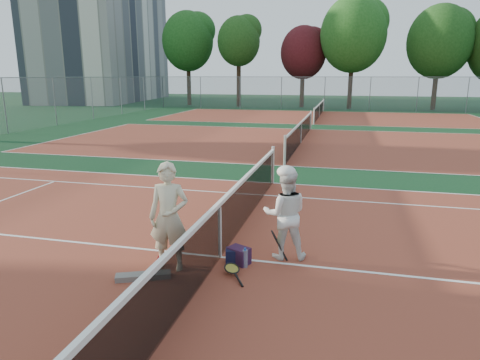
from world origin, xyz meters
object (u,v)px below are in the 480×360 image
player_a (169,217)px  sports_bag_purple (239,255)px  apartment_block (105,40)px  racket_black_held (275,246)px  player_b (285,214)px  racket_red (167,247)px  racket_spare (232,270)px  sports_bag_navy (235,256)px  net_main (220,230)px  water_bottle (245,259)px

player_a → sports_bag_purple: (1.05, 0.45, -0.75)m
apartment_block → racket_black_held: (28.96, -43.93, -7.23)m
player_b → racket_red: 2.09m
apartment_block → racket_spare: apartment_block is taller
player_b → sports_bag_navy: 1.11m
net_main → water_bottle: 0.69m
racket_black_held → racket_spare: bearing=31.9°
player_a → player_b: 1.98m
racket_red → racket_spare: (1.18, -0.17, -0.20)m
net_main → sports_bag_navy: net_main is taller
racket_red → sports_bag_purple: size_ratio=1.58×
sports_bag_navy → sports_bag_purple: (0.06, 0.01, 0.01)m
apartment_block → racket_black_held: size_ratio=40.04×
racket_red → apartment_block: bearing=99.1°
racket_black_held → water_bottle: bearing=21.6°
player_a → racket_red: 0.65m
net_main → racket_red: size_ratio=19.67×
sports_bag_navy → player_a: bearing=-156.0°
racket_red → sports_bag_navy: racket_red is taller
racket_red → racket_black_held: bearing=-6.5°
player_a → racket_red: size_ratio=3.19×
player_a → water_bottle: player_a is taller
apartment_block → player_b: size_ratio=13.95×
racket_spare → sports_bag_navy: (-0.05, 0.43, 0.05)m
net_main → player_b: (1.09, 0.28, 0.28)m
racket_black_held → sports_bag_purple: size_ratio=1.56×
net_main → sports_bag_navy: size_ratio=33.67×
apartment_block → racket_red: 52.59m
apartment_block → player_a: bearing=-58.5°
racket_spare → water_bottle: (0.14, 0.32, 0.08)m
net_main → sports_bag_purple: 0.56m
player_b → sports_bag_purple: 1.06m
net_main → sports_bag_purple: size_ratio=31.13×
player_b → water_bottle: player_b is taller
apartment_block → racket_red: apartment_block is taller
apartment_block → sports_bag_purple: (28.38, -44.16, -7.36)m
water_bottle → player_a: bearing=-164.3°
apartment_block → racket_spare: size_ratio=37.04×
racket_spare → water_bottle: size_ratio=1.98×
racket_black_held → player_a: bearing=5.8°
racket_red → racket_spare: bearing=-30.5°
player_a → racket_black_held: bearing=16.6°
sports_bag_navy → apartment_block: bearing=122.7°
player_a → racket_spare: 1.32m
player_a → water_bottle: (1.18, 0.33, -0.74)m
net_main → water_bottle: bearing=-28.7°
apartment_block → racket_red: (27.19, -44.43, -7.22)m
sports_bag_navy → sports_bag_purple: size_ratio=0.92×
player_b → racket_red: player_b is taller
player_a → racket_red: player_a is taller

